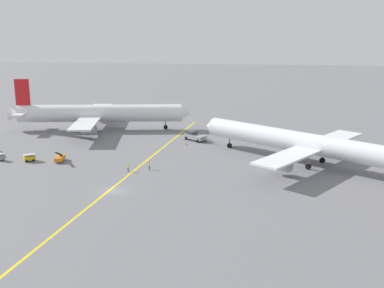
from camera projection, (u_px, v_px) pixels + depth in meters
The scene contains 10 objects.
ground_plane at pixel (114, 191), 95.00m from camera, with size 600.00×600.00×0.00m, color slate.
taxiway_stripe at pixel (128, 175), 104.58m from camera, with size 0.50×120.00×0.01m, color yellow.
airliner_at_gate_left at pixel (99, 114), 148.03m from camera, with size 55.75×42.71×15.76m.
airliner_being_pushed at pixel (305, 143), 111.97m from camera, with size 50.59×39.70×15.91m.
pushback_tug at pixel (195, 136), 135.38m from camera, with size 8.38×7.40×2.82m.
gse_baggage_cart_trailing at pixel (29, 158), 114.91m from camera, with size 3.15×2.78×1.71m.
gse_belt_loader_portside at pixel (60, 158), 114.80m from camera, with size 2.28×5.03×3.02m.
ground_crew_wing_walker_right at pixel (149, 166), 108.33m from camera, with size 0.36×0.36×1.72m.
ground_crew_marshaller_foreground at pixel (128, 168), 106.99m from camera, with size 0.36×0.36×1.73m.
traffic_cone_wingtip_starboard at pixel (186, 144), 130.78m from camera, with size 0.44×0.44×0.60m.
Camera 1 is at (24.81, -87.69, 32.31)m, focal length 44.90 mm.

